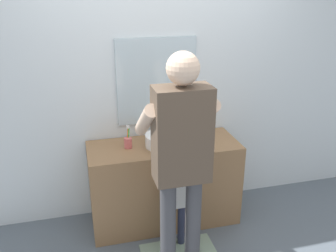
{
  "coord_description": "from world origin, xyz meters",
  "views": [
    {
      "loc": [
        -0.73,
        -2.66,
        2.19
      ],
      "look_at": [
        0.0,
        0.15,
        1.04
      ],
      "focal_mm": 39.16,
      "sensor_mm": 36.0,
      "label": 1
    }
  ],
  "objects_px": {
    "soap_bottle": "(198,135)",
    "child_toddler": "(176,192)",
    "adult_parent": "(181,148)",
    "toothbrush_cup": "(128,142)"
  },
  "relations": [
    {
      "from": "soap_bottle",
      "to": "child_toddler",
      "type": "relative_size",
      "value": 0.18
    },
    {
      "from": "soap_bottle",
      "to": "child_toddler",
      "type": "xyz_separation_m",
      "value": [
        -0.32,
        -0.38,
        -0.33
      ]
    },
    {
      "from": "child_toddler",
      "to": "soap_bottle",
      "type": "bearing_deg",
      "value": 49.8
    },
    {
      "from": "child_toddler",
      "to": "adult_parent",
      "type": "bearing_deg",
      "value": -97.08
    },
    {
      "from": "soap_bottle",
      "to": "adult_parent",
      "type": "height_order",
      "value": "adult_parent"
    },
    {
      "from": "toothbrush_cup",
      "to": "soap_bottle",
      "type": "relative_size",
      "value": 1.25
    },
    {
      "from": "toothbrush_cup",
      "to": "child_toddler",
      "type": "bearing_deg",
      "value": -52.3
    },
    {
      "from": "soap_bottle",
      "to": "adult_parent",
      "type": "relative_size",
      "value": 0.09
    },
    {
      "from": "adult_parent",
      "to": "soap_bottle",
      "type": "bearing_deg",
      "value": 60.58
    },
    {
      "from": "toothbrush_cup",
      "to": "adult_parent",
      "type": "xyz_separation_m",
      "value": [
        0.29,
        -0.66,
        0.21
      ]
    }
  ]
}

